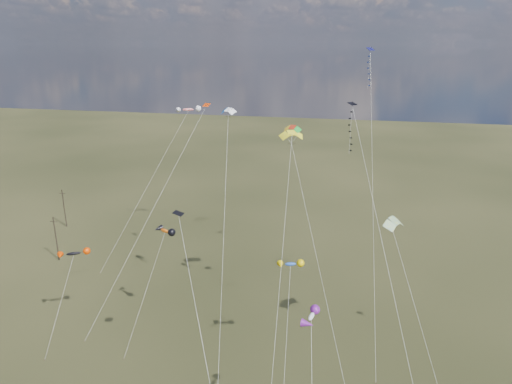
% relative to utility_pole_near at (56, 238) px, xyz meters
% --- Properties ---
extents(utility_pole_near, '(1.40, 0.20, 8.00)m').
position_rel_utility_pole_near_xyz_m(utility_pole_near, '(0.00, 0.00, 0.00)').
color(utility_pole_near, black).
rests_on(utility_pole_near, ground).
extents(utility_pole_far, '(1.40, 0.20, 8.00)m').
position_rel_utility_pole_near_xyz_m(utility_pole_far, '(-8.00, 14.00, 0.00)').
color(utility_pole_far, black).
rests_on(utility_pole_far, ground).
extents(diamond_black_high, '(10.02, 22.08, 30.02)m').
position_rel_utility_pole_near_xyz_m(diamond_black_high, '(49.31, -13.81, 21.44)').
color(diamond_black_high, black).
rests_on(diamond_black_high, ground).
extents(diamond_navy_tall, '(3.58, 20.10, 35.58)m').
position_rel_utility_pole_near_xyz_m(diamond_navy_tall, '(50.60, -1.43, 26.52)').
color(diamond_navy_tall, '#11114C').
rests_on(diamond_navy_tall, ground).
extents(diamond_black_mid, '(8.93, 12.51, 20.92)m').
position_rel_utility_pole_near_xyz_m(diamond_black_mid, '(35.59, -28.31, 11.31)').
color(diamond_black_mid, black).
rests_on(diamond_black_mid, ground).
extents(diamond_orange_center, '(11.50, 19.53, 27.98)m').
position_rel_utility_pole_near_xyz_m(diamond_orange_center, '(25.07, -6.40, 15.48)').
color(diamond_orange_center, '#C73306').
rests_on(diamond_orange_center, ground).
extents(parafoil_yellow, '(10.18, 14.51, 26.31)m').
position_rel_utility_pole_near_xyz_m(parafoil_yellow, '(41.61, -7.90, 21.42)').
color(parafoil_yellow, yellow).
rests_on(parafoil_yellow, ground).
extents(parafoil_blue_white, '(5.02, 20.84, 29.01)m').
position_rel_utility_pole_near_xyz_m(parafoil_blue_white, '(34.23, -10.43, 24.13)').
color(parafoil_blue_white, blue).
rests_on(parafoil_blue_white, ground).
extents(parafoil_striped, '(7.65, 10.42, 18.18)m').
position_rel_utility_pole_near_xyz_m(parafoil_striped, '(54.11, -13.86, 13.28)').
color(parafoil_striped, yellow).
rests_on(parafoil_striped, ground).
extents(parafoil_tricolor, '(2.38, 21.53, 27.27)m').
position_rel_utility_pole_near_xyz_m(parafoil_tricolor, '(42.01, -10.66, 22.41)').
color(parafoil_tricolor, yellow).
rests_on(parafoil_tricolor, ground).
extents(novelty_black_orange, '(3.57, 8.10, 11.50)m').
position_rel_utility_pole_near_xyz_m(novelty_black_orange, '(15.71, -17.28, 6.87)').
color(novelty_black_orange, black).
rests_on(novelty_black_orange, ground).
extents(novelty_orange_black, '(4.69, 8.52, 14.55)m').
position_rel_utility_pole_near_xyz_m(novelty_orange_black, '(26.98, -14.55, 9.85)').
color(novelty_orange_black, '#D3570E').
rests_on(novelty_orange_black, ground).
extents(novelty_white_purple, '(2.46, 10.91, 15.49)m').
position_rel_utility_pole_near_xyz_m(novelty_white_purple, '(46.79, -30.93, 10.88)').
color(novelty_white_purple, white).
rests_on(novelty_white_purple, ground).
extents(novelty_redwhite_stripe, '(12.53, 17.74, 25.61)m').
position_rel_utility_pole_near_xyz_m(novelty_redwhite_stripe, '(20.06, 13.35, 20.83)').
color(novelty_redwhite_stripe, red).
rests_on(novelty_redwhite_stripe, ground).
extents(novelty_blue_yellow, '(2.59, 9.92, 13.74)m').
position_rel_utility_pole_near_xyz_m(novelty_blue_yellow, '(43.32, -18.68, 9.12)').
color(novelty_blue_yellow, '#214DAF').
rests_on(novelty_blue_yellow, ground).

